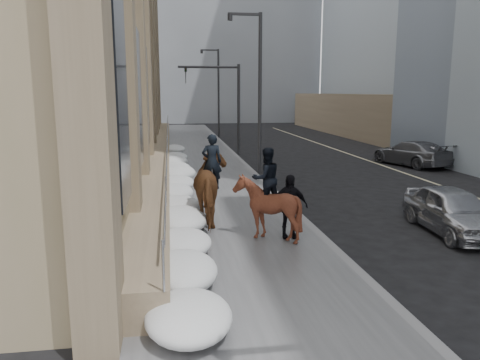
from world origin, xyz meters
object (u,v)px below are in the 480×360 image
Objects in this scene: mounted_horse_left at (213,186)px; mounted_horse_right at (266,202)px; car_silver at (453,210)px; pedestrian at (289,206)px; car_grey at (411,153)px.

mounted_horse_left reaches higher than mounted_horse_right.
pedestrian is at bearing -175.10° from car_silver.
pedestrian is 5.08m from car_silver.
car_grey is at bearing 53.07° from pedestrian.
pedestrian is 0.44× the size of car_silver.
mounted_horse_right is (1.32, -1.90, -0.13)m from mounted_horse_left.
pedestrian is at bearing 134.86° from mounted_horse_left.
mounted_horse_right reaches higher than car_grey.
mounted_horse_left is at bearing -68.77° from mounted_horse_right.
mounted_horse_right reaches higher than car_silver.
mounted_horse_left is 1.53× the size of pedestrian.
mounted_horse_right is at bearing -176.13° from pedestrian.
mounted_horse_right is 16.77m from car_grey.
car_grey is (5.38, 12.48, 0.03)m from car_silver.
pedestrian is at bearing 167.44° from mounted_horse_right.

